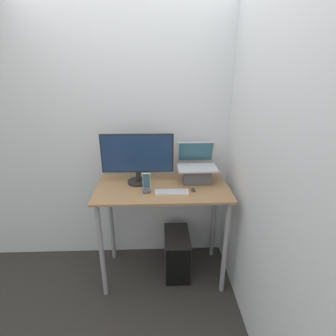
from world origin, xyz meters
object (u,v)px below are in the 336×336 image
(mouse, at_px, (193,190))
(computer_tower, at_px, (177,253))
(monitor, at_px, (137,158))
(keyboard, at_px, (172,192))
(laptop, at_px, (197,171))
(cell_phone, at_px, (147,186))

(mouse, xyz_separation_m, computer_tower, (-0.12, 0.11, -0.76))
(monitor, bearing_deg, mouse, -22.10)
(keyboard, xyz_separation_m, mouse, (0.18, 0.03, 0.00))
(laptop, height_order, computer_tower, laptop)
(laptop, height_order, monitor, monitor)
(keyboard, height_order, cell_phone, cell_phone)
(mouse, bearing_deg, laptop, 74.50)
(cell_phone, bearing_deg, computer_tower, 22.91)
(computer_tower, bearing_deg, monitor, 167.05)
(laptop, distance_m, keyboard, 0.34)
(keyboard, bearing_deg, computer_tower, 66.23)
(laptop, xyz_separation_m, cell_phone, (-0.45, -0.20, -0.05))
(cell_phone, relative_size, computer_tower, 0.41)
(monitor, height_order, keyboard, monitor)
(laptop, relative_size, keyboard, 1.25)
(monitor, xyz_separation_m, mouse, (0.48, -0.19, -0.22))
(laptop, relative_size, monitor, 0.55)
(monitor, xyz_separation_m, computer_tower, (0.36, -0.08, -0.98))
(keyboard, distance_m, computer_tower, 0.77)
(keyboard, bearing_deg, monitor, 143.35)
(laptop, height_order, mouse, laptop)
(laptop, bearing_deg, mouse, -105.50)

